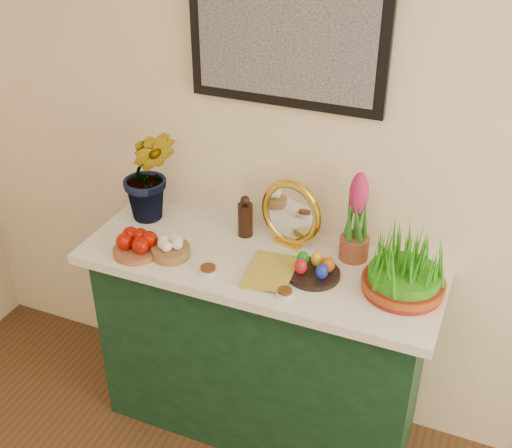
# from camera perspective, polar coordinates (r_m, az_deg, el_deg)

# --- Properties ---
(sideboard) EXTENTS (1.30, 0.45, 0.85)m
(sideboard) POSITION_cam_1_polar(r_m,az_deg,el_deg) (2.76, 0.41, -11.01)
(sideboard) COLOR #163E23
(sideboard) RESTS_ON ground
(tablecloth) EXTENTS (1.40, 0.55, 0.04)m
(tablecloth) POSITION_cam_1_polar(r_m,az_deg,el_deg) (2.48, 0.45, -3.39)
(tablecloth) COLOR white
(tablecloth) RESTS_ON sideboard
(hyacinth_green) EXTENTS (0.34, 0.32, 0.55)m
(hyacinth_green) POSITION_cam_1_polar(r_m,az_deg,el_deg) (2.64, -9.57, 5.68)
(hyacinth_green) COLOR #27741B
(hyacinth_green) RESTS_ON tablecloth
(apple_bowl) EXTENTS (0.19, 0.19, 0.09)m
(apple_bowl) POSITION_cam_1_polar(r_m,az_deg,el_deg) (2.52, -10.65, -1.86)
(apple_bowl) COLOR #995131
(apple_bowl) RESTS_ON tablecloth
(garlic_basket) EXTENTS (0.17, 0.17, 0.08)m
(garlic_basket) POSITION_cam_1_polar(r_m,az_deg,el_deg) (2.49, -7.58, -2.16)
(garlic_basket) COLOR olive
(garlic_basket) RESTS_ON tablecloth
(vinegar_cruet) EXTENTS (0.06, 0.06, 0.18)m
(vinegar_cruet) POSITION_cam_1_polar(r_m,az_deg,el_deg) (2.57, -0.96, 0.54)
(vinegar_cruet) COLOR black
(vinegar_cruet) RESTS_ON tablecloth
(mirror) EXTENTS (0.28, 0.13, 0.28)m
(mirror) POSITION_cam_1_polar(r_m,az_deg,el_deg) (2.50, 3.10, 0.90)
(mirror) COLOR gold
(mirror) RESTS_ON tablecloth
(book) EXTENTS (0.18, 0.24, 0.03)m
(book) POSITION_cam_1_polar(r_m,az_deg,el_deg) (2.40, -0.68, -3.85)
(book) COLOR gold
(book) RESTS_ON tablecloth
(spice_dish_left) EXTENTS (0.07, 0.07, 0.03)m
(spice_dish_left) POSITION_cam_1_polar(r_m,az_deg,el_deg) (2.39, -4.28, -4.10)
(spice_dish_left) COLOR silver
(spice_dish_left) RESTS_ON tablecloth
(spice_dish_right) EXTENTS (0.06, 0.06, 0.03)m
(spice_dish_right) POSITION_cam_1_polar(r_m,az_deg,el_deg) (2.28, 2.59, -6.13)
(spice_dish_right) COLOR silver
(spice_dish_right) RESTS_ON tablecloth
(egg_plate) EXTENTS (0.22, 0.22, 0.08)m
(egg_plate) POSITION_cam_1_polar(r_m,az_deg,el_deg) (2.37, 5.15, -4.02)
(egg_plate) COLOR black
(egg_plate) RESTS_ON tablecloth
(hyacinth_pink) EXTENTS (0.11, 0.11, 0.37)m
(hyacinth_pink) POSITION_cam_1_polar(r_m,az_deg,el_deg) (2.42, 8.92, 0.27)
(hyacinth_pink) COLOR #9D4C33
(hyacinth_pink) RESTS_ON tablecloth
(wheatgrass_sabzeh) EXTENTS (0.30, 0.30, 0.24)m
(wheatgrass_sabzeh) POSITION_cam_1_polar(r_m,az_deg,el_deg) (2.30, 13.15, -3.73)
(wheatgrass_sabzeh) COLOR maroon
(wheatgrass_sabzeh) RESTS_ON tablecloth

